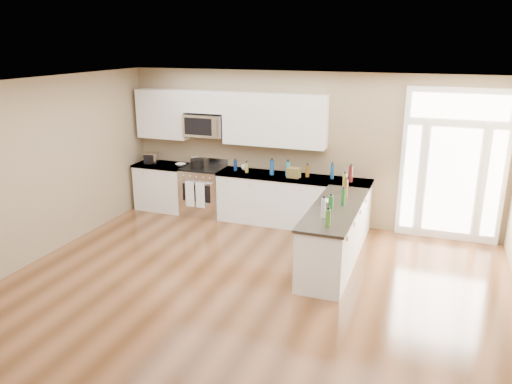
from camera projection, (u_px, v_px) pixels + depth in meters
ground at (219, 328)px, 6.03m from camera, size 8.00×8.00×0.00m
room_shell at (216, 193)px, 5.53m from camera, size 8.00×8.00×8.00m
back_cabinet_left at (164, 188)px, 10.16m from camera, size 1.10×0.66×0.94m
back_cabinet_right at (292, 202)px, 9.27m from camera, size 2.85×0.66×0.94m
peninsula_cabinet at (334, 238)px, 7.61m from camera, size 0.69×2.32×0.94m
upper_cabinet_left at (163, 114)px, 9.85m from camera, size 1.04×0.33×0.95m
upper_cabinet_right at (274, 120)px, 9.10m from camera, size 1.94×0.33×0.95m
upper_cabinet_short at (205, 102)px, 9.47m from camera, size 0.82×0.33×0.40m
microwave at (205, 125)px, 9.56m from camera, size 0.78×0.41×0.42m
entry_door at (453, 166)px, 8.36m from camera, size 1.70×0.10×2.60m
kitchen_range at (204, 190)px, 9.85m from camera, size 0.80×0.71×1.08m
stockpot at (197, 163)px, 9.60m from camera, size 0.34×0.34×0.20m
toaster_oven at (151, 158)px, 10.05m from camera, size 0.30×0.26×0.22m
cardboard_box at (294, 173)px, 9.01m from camera, size 0.23×0.18×0.18m
bowl_left at (181, 165)px, 9.86m from camera, size 0.23×0.23×0.05m
bowl_peninsula at (328, 202)px, 7.60m from camera, size 0.18×0.18×0.05m
cup_counter at (245, 167)px, 9.54m from camera, size 0.17×0.17×0.10m
counter_bottles at (312, 181)px, 8.33m from camera, size 2.38×2.45×0.32m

